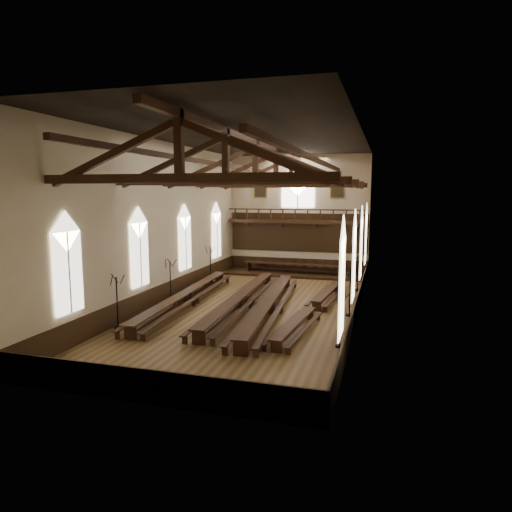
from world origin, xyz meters
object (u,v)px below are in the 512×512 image
(refectory_row_a, at_px, (185,295))
(candelabrum_right_far, at_px, (358,279))
(dais, at_px, (292,274))
(candelabrum_left_far, at_px, (211,271))
(candelabrum_right_mid, at_px, (350,301))
(refectory_row_b, at_px, (241,297))
(candelabrum_left_near, at_px, (118,312))
(candelabrum_left_mid, at_px, (171,289))
(refectory_row_d, at_px, (313,307))
(refectory_row_c, at_px, (269,302))
(high_table, at_px, (292,265))
(candelabrum_right_near, at_px, (340,330))

(refectory_row_a, height_order, candelabrum_right_far, candelabrum_right_far)
(dais, distance_m, candelabrum_left_far, 7.24)
(candelabrum_right_mid, relative_size, candelabrum_right_far, 1.02)
(refectory_row_a, distance_m, dais, 12.49)
(refectory_row_b, height_order, candelabrum_left_near, candelabrum_left_near)
(candelabrum_right_far, bearing_deg, candelabrum_left_mid, -149.14)
(candelabrum_left_far, xyz_separation_m, candelabrum_right_mid, (11.10, -6.90, -0.01))
(refectory_row_d, bearing_deg, candelabrum_right_mid, 12.50)
(refectory_row_a, height_order, refectory_row_d, refectory_row_a)
(dais, relative_size, candelabrum_left_near, 4.03)
(refectory_row_a, bearing_deg, refectory_row_c, -4.93)
(refectory_row_a, relative_size, candelabrum_left_near, 5.26)
(candelabrum_left_near, height_order, candelabrum_right_far, candelabrum_left_near)
(high_table, bearing_deg, refectory_row_d, -72.99)
(refectory_row_b, height_order, candelabrum_right_near, candelabrum_right_near)
(refectory_row_a, distance_m, refectory_row_d, 8.02)
(candelabrum_right_far, bearing_deg, refectory_row_c, -121.69)
(candelabrum_left_far, bearing_deg, refectory_row_c, -48.69)
(candelabrum_right_mid, bearing_deg, dais, 115.99)
(high_table, height_order, candelabrum_right_mid, candelabrum_right_mid)
(refectory_row_b, xyz_separation_m, candelabrum_left_mid, (-4.62, -0.07, 0.25))
(refectory_row_a, relative_size, candelabrum_right_far, 5.46)
(candelabrum_right_far, bearing_deg, candelabrum_left_near, -131.56)
(dais, height_order, candelabrum_left_mid, candelabrum_left_mid)
(candelabrum_left_far, bearing_deg, refectory_row_a, -80.97)
(refectory_row_a, xyz_separation_m, dais, (4.32, 11.71, -0.48))
(refectory_row_a, relative_size, dais, 1.30)
(candelabrum_left_mid, height_order, candelabrum_right_far, candelabrum_left_mid)
(refectory_row_d, height_order, candelabrum_right_far, candelabrum_right_far)
(candelabrum_left_near, xyz_separation_m, candelabrum_right_far, (11.10, 12.52, -0.03))
(dais, height_order, candelabrum_left_near, candelabrum_left_near)
(high_table, bearing_deg, dais, 89.10)
(high_table, distance_m, candelabrum_left_near, 18.18)
(refectory_row_a, relative_size, refectory_row_b, 0.99)
(refectory_row_b, height_order, high_table, high_table)
(dais, bearing_deg, candelabrum_left_mid, -115.38)
(candelabrum_right_near, bearing_deg, refectory_row_d, 111.66)
(candelabrum_right_mid, bearing_deg, refectory_row_b, 177.90)
(refectory_row_a, xyz_separation_m, candelabrum_left_mid, (-1.11, 0.25, 0.26))
(refectory_row_d, relative_size, candelabrum_left_far, 4.84)
(dais, bearing_deg, refectory_row_b, -94.09)
(refectory_row_c, distance_m, candelabrum_right_far, 8.65)
(candelabrum_right_near, bearing_deg, refectory_row_b, 138.92)
(refectory_row_c, relative_size, high_table, 1.81)
(refectory_row_d, height_order, candelabrum_left_mid, candelabrum_left_mid)
(dais, xyz_separation_m, candelabrum_right_mid, (5.67, -11.62, 0.75))
(refectory_row_c, relative_size, candelabrum_left_far, 5.37)
(refectory_row_a, height_order, refectory_row_c, refectory_row_c)
(refectory_row_d, distance_m, candelabrum_right_near, 5.36)
(candelabrum_left_mid, relative_size, candelabrum_left_far, 0.98)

